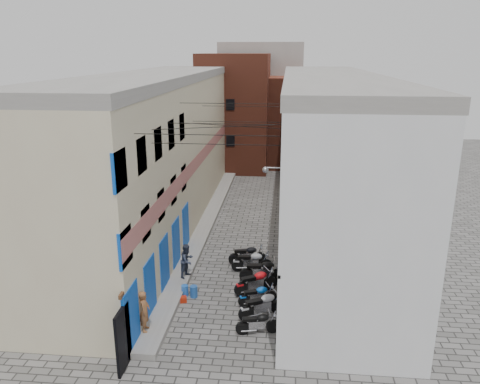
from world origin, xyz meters
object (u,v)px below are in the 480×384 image
(motorcycle_g, at_px, (247,254))
(person_a, at_px, (145,311))
(water_jug_far, at_px, (185,290))
(person_b, at_px, (187,260))
(motorcycle_d, at_px, (256,281))
(red_crate, at_px, (182,299))
(motorcycle_f, at_px, (252,260))
(water_jug_near, at_px, (194,291))
(motorcycle_e, at_px, (263,270))
(motorcycle_a, at_px, (258,322))
(motorcycle_c, at_px, (258,294))
(motorcycle_b, at_px, (263,304))

(motorcycle_g, bearing_deg, person_a, -39.08)
(water_jug_far, bearing_deg, person_b, 96.44)
(motorcycle_d, relative_size, red_crate, 5.55)
(motorcycle_f, bearing_deg, water_jug_near, -45.63)
(motorcycle_e, xyz_separation_m, motorcycle_g, (-0.86, 1.82, -0.07))
(motorcycle_f, height_order, water_jug_near, motorcycle_f)
(motorcycle_a, relative_size, motorcycle_c, 1.00)
(water_jug_near, bearing_deg, water_jug_far, 168.94)
(motorcycle_a, height_order, water_jug_near, motorcycle_a)
(motorcycle_b, relative_size, person_b, 1.30)
(red_crate, bearing_deg, motorcycle_d, 19.48)
(motorcycle_a, distance_m, motorcycle_g, 6.00)
(motorcycle_a, distance_m, person_b, 5.24)
(motorcycle_b, bearing_deg, motorcycle_d, 163.77)
(motorcycle_a, height_order, person_a, person_a)
(water_jug_near, bearing_deg, red_crate, -131.10)
(motorcycle_c, bearing_deg, motorcycle_e, 155.54)
(motorcycle_g, bearing_deg, water_jug_far, -48.32)
(motorcycle_c, distance_m, person_b, 3.83)
(motorcycle_g, relative_size, water_jug_near, 3.71)
(motorcycle_a, bearing_deg, motorcycle_d, 173.54)
(person_b, bearing_deg, water_jug_far, -149.00)
(motorcycle_a, bearing_deg, person_a, -93.75)
(motorcycle_b, distance_m, motorcycle_d, 1.97)
(water_jug_far, bearing_deg, motorcycle_f, 43.81)
(motorcycle_a, xyz_separation_m, motorcycle_g, (-0.90, 5.93, 0.06))
(motorcycle_e, bearing_deg, red_crate, -62.31)
(motorcycle_a, bearing_deg, red_crate, -132.54)
(motorcycle_d, relative_size, motorcycle_g, 1.08)
(motorcycle_b, bearing_deg, motorcycle_e, 155.25)
(motorcycle_a, distance_m, motorcycle_b, 1.15)
(water_jug_near, relative_size, water_jug_far, 1.08)
(motorcycle_c, xyz_separation_m, motorcycle_f, (-0.47, 3.07, 0.09))
(water_jug_far, bearing_deg, person_a, -104.41)
(person_b, bearing_deg, motorcycle_e, -61.42)
(motorcycle_c, distance_m, red_crate, 3.21)
(motorcycle_e, relative_size, person_a, 1.34)
(motorcycle_b, xyz_separation_m, red_crate, (-3.45, 0.85, -0.48))
(motorcycle_f, relative_size, water_jug_far, 4.18)
(motorcycle_d, relative_size, water_jug_near, 3.99)
(motorcycle_a, bearing_deg, motorcycle_f, 175.14)
(person_a, bearing_deg, motorcycle_d, -53.09)
(motorcycle_c, height_order, red_crate, motorcycle_c)
(motorcycle_g, xyz_separation_m, water_jug_far, (-2.43, -3.39, -0.31))
(motorcycle_a, distance_m, motorcycle_e, 4.12)
(person_b, bearing_deg, motorcycle_g, -26.86)
(motorcycle_b, bearing_deg, motorcycle_a, -33.76)
(motorcycle_a, xyz_separation_m, person_a, (-4.13, -0.57, 0.56))
(motorcycle_f, bearing_deg, motorcycle_e, 23.83)
(motorcycle_c, bearing_deg, person_b, -139.91)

